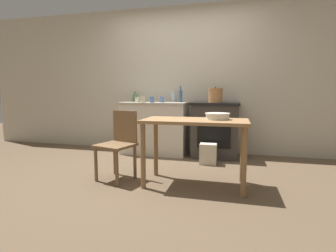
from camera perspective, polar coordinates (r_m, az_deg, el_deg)
name	(u,v)px	position (r m, az deg, el deg)	size (l,w,h in m)	color
ground_plane	(157,177)	(3.37, -2.40, -11.06)	(14.00, 14.00, 0.00)	brown
wall_back	(182,80)	(4.74, 3.15, 9.90)	(8.00, 0.07, 2.55)	beige
counter_cabinet	(155,128)	(4.58, -2.91, -0.38)	(1.15, 0.59, 0.89)	beige
stove	(215,130)	(4.39, 10.22, -0.76)	(0.77, 0.59, 0.90)	#38332D
work_table	(195,130)	(2.96, 5.86, -0.96)	(1.17, 0.57, 0.76)	#997047
chair	(119,142)	(3.27, -10.62, -3.48)	(0.50, 0.50, 0.84)	brown
flour_sack	(208,154)	(3.96, 8.73, -6.02)	(0.25, 0.17, 0.31)	beige
stock_pot	(215,95)	(4.26, 10.29, 6.60)	(0.23, 0.23, 0.25)	#B77A47
mixing_bowl_large	(217,116)	(2.97, 10.70, 2.19)	(0.28, 0.28, 0.07)	silver
bottle_far_left	(173,97)	(4.65, 1.13, 6.27)	(0.08, 0.08, 0.21)	silver
bottle_left	(135,98)	(4.85, -7.21, 6.12)	(0.08, 0.08, 0.18)	#517F5B
bottle_mid_left	(180,96)	(4.46, 2.74, 6.56)	(0.07, 0.07, 0.28)	#3D5675
cup_center_left	(137,100)	(4.54, -6.72, 5.73)	(0.07, 0.07, 0.09)	beige
cup_center	(152,99)	(4.38, -3.59, 5.78)	(0.08, 0.08, 0.10)	#4C6B99
cup_center_right	(162,99)	(4.43, -1.34, 5.80)	(0.07, 0.07, 0.10)	#4C6B99
cup_mid_right	(143,99)	(4.39, -5.47, 5.79)	(0.08, 0.08, 0.10)	beige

